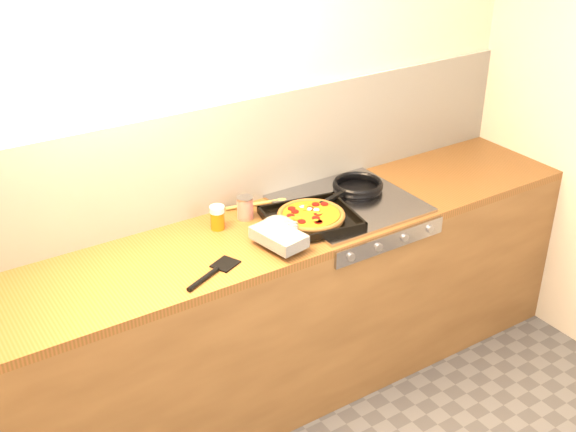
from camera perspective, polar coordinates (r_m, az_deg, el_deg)
room_shell at (r=3.26m, az=-4.43°, el=4.78°), size 3.20×3.20×3.20m
counter_run at (r=3.39m, az=-1.61°, el=-7.79°), size 3.20×0.62×0.90m
stovetop at (r=3.37m, az=4.81°, el=0.97°), size 0.60×0.56×0.02m
pizza_on_tray at (r=3.13m, az=1.08°, el=-0.41°), size 0.54×0.43×0.07m
frying_pan at (r=3.47m, az=5.48°, el=2.32°), size 0.42×0.30×0.04m
tomato_can at (r=3.23m, az=-3.41°, el=0.65°), size 0.09×0.09×0.11m
juice_glass at (r=3.15m, az=-5.60°, el=-0.11°), size 0.07×0.07×0.11m
wooden_spoon at (r=3.36m, az=-2.01°, el=1.03°), size 0.30×0.10×0.02m
black_spatula at (r=2.85m, az=-5.98°, el=-4.47°), size 0.28×0.16×0.02m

